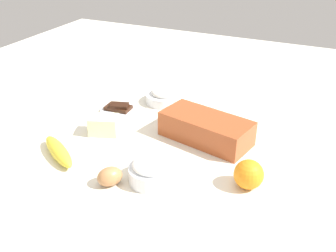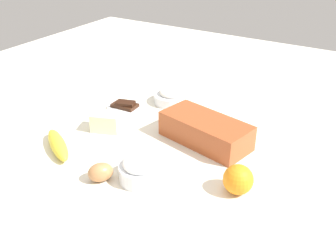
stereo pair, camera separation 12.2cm
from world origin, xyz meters
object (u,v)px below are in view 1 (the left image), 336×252
object	(u,v)px
flour_bowl	(164,96)
butter_block	(104,125)
orange_fruit	(249,174)
loaf_pan	(206,128)
sugar_bowl	(151,170)
banana	(59,151)
egg_near_butter	(110,176)
chocolate_plate	(119,109)

from	to	relation	value
flour_bowl	butter_block	xyz separation A→B (m)	(-0.08, -0.29, 0.00)
orange_fruit	loaf_pan	bearing A→B (deg)	135.15
loaf_pan	sugar_bowl	bearing A→B (deg)	-89.61
banana	butter_block	distance (m)	0.18
sugar_bowl	egg_near_butter	distance (m)	0.11
orange_fruit	butter_block	world-z (taller)	orange_fruit
loaf_pan	banana	distance (m)	0.45
butter_block	sugar_bowl	bearing A→B (deg)	-32.89
loaf_pan	butter_block	world-z (taller)	loaf_pan
butter_block	orange_fruit	bearing A→B (deg)	-9.41
sugar_bowl	banana	bearing A→B (deg)	-178.03
sugar_bowl	orange_fruit	size ratio (longest dim) A/B	1.55
egg_near_butter	chocolate_plate	xyz separation A→B (m)	(-0.20, 0.38, -0.02)
sugar_bowl	butter_block	bearing A→B (deg)	147.11
butter_block	egg_near_butter	distance (m)	0.28
flour_bowl	orange_fruit	world-z (taller)	orange_fruit
butter_block	chocolate_plate	xyz separation A→B (m)	(-0.04, 0.15, -0.02)
orange_fruit	chocolate_plate	bearing A→B (deg)	156.19
loaf_pan	orange_fruit	bearing A→B (deg)	-32.22
flour_bowl	orange_fruit	xyz separation A→B (m)	(0.42, -0.38, 0.01)
flour_bowl	butter_block	bearing A→B (deg)	-104.30
flour_bowl	sugar_bowl	xyz separation A→B (m)	(0.18, -0.46, 0.01)
banana	chocolate_plate	distance (m)	0.33
egg_near_butter	chocolate_plate	world-z (taller)	egg_near_butter
loaf_pan	orange_fruit	xyz separation A→B (m)	(0.18, -0.18, -0.00)
banana	orange_fruit	distance (m)	0.54
orange_fruit	butter_block	bearing A→B (deg)	170.59
banana	chocolate_plate	xyz separation A→B (m)	(0.00, 0.33, -0.01)
butter_block	loaf_pan	bearing A→B (deg)	17.70
loaf_pan	sugar_bowl	size ratio (longest dim) A/B	2.50
sugar_bowl	banana	xyz separation A→B (m)	(-0.30, -0.01, -0.01)
egg_near_butter	flour_bowl	bearing A→B (deg)	99.70
sugar_bowl	banana	distance (m)	0.30
loaf_pan	banana	size ratio (longest dim) A/B	1.59
orange_fruit	egg_near_butter	world-z (taller)	orange_fruit
banana	orange_fruit	xyz separation A→B (m)	(0.54, 0.09, 0.02)
flour_bowl	egg_near_butter	bearing A→B (deg)	-80.30
sugar_bowl	loaf_pan	bearing A→B (deg)	77.76
egg_near_butter	loaf_pan	bearing A→B (deg)	65.41
flour_bowl	butter_block	size ratio (longest dim) A/B	1.50
flour_bowl	egg_near_butter	size ratio (longest dim) A/B	1.99
butter_block	chocolate_plate	distance (m)	0.16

